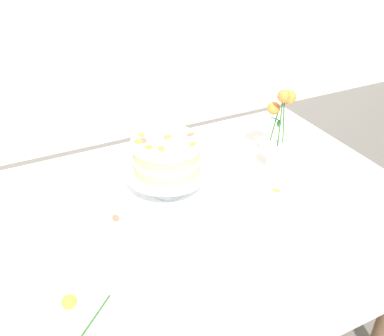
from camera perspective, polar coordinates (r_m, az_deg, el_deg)
The scene contains 9 objects.
ground_plane at distance 2.01m, azimuth 1.53°, elevation -21.18°, with size 12.00×12.00×0.00m, color #666059.
dining_table at distance 1.52m, azimuth 2.31°, elevation -7.23°, with size 1.40×1.00×0.74m.
linen_napkin at distance 1.51m, azimuth -3.22°, elevation -3.27°, with size 0.32×0.32×0.00m, color white.
cake_stand at distance 1.46m, azimuth -3.32°, elevation -0.68°, with size 0.29×0.29×0.10m.
layer_cake at distance 1.42m, azimuth -3.42°, elevation 1.78°, with size 0.24×0.24×0.12m.
flower_vase at distance 1.61m, azimuth 11.42°, elevation 4.07°, with size 0.11×0.11×0.33m.
fallen_rose at distance 1.17m, azimuth -15.98°, elevation -16.98°, with size 0.12×0.12×0.04m.
loose_petal_0 at distance 1.41m, azimuth -10.20°, elevation -6.61°, with size 0.04×0.02×0.00m, color #E56B51.
loose_petal_1 at distance 1.54m, azimuth 11.22°, elevation -2.94°, with size 0.03×0.02×0.00m, color yellow.
Camera 1 is at (-0.57, -1.05, 1.62)m, focal length 39.76 mm.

